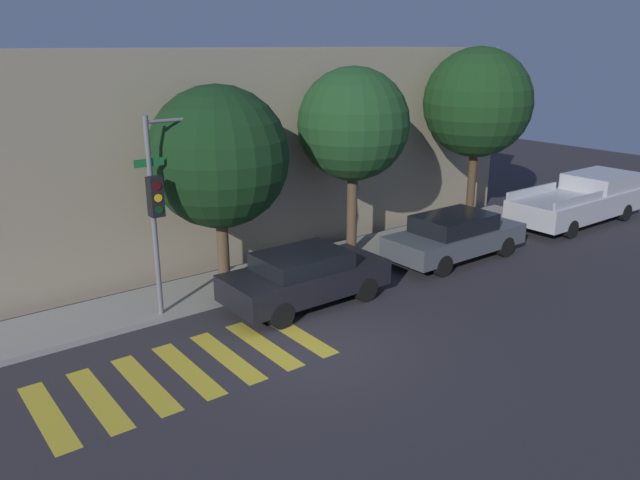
# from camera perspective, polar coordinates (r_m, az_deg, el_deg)

# --- Properties ---
(ground_plane) EXTENTS (60.00, 60.00, 0.00)m
(ground_plane) POSITION_cam_1_polar(r_m,az_deg,el_deg) (13.74, -0.55, -9.85)
(ground_plane) COLOR #2D2B30
(sidewalk) EXTENTS (26.00, 2.07, 0.14)m
(sidewalk) POSITION_cam_1_polar(r_m,az_deg,el_deg) (16.99, -9.15, -4.28)
(sidewalk) COLOR gray
(sidewalk) RESTS_ON ground
(building_row) EXTENTS (26.00, 6.00, 6.18)m
(building_row) POSITION_cam_1_polar(r_m,az_deg,el_deg) (20.11, -15.68, 7.64)
(building_row) COLOR gray
(building_row) RESTS_ON ground
(crosswalk) EXTENTS (5.86, 2.60, 0.00)m
(crosswalk) POSITION_cam_1_polar(r_m,az_deg,el_deg) (13.19, -12.03, -11.53)
(crosswalk) COLOR gold
(crosswalk) RESTS_ON ground
(traffic_light_pole) EXTENTS (2.72, 0.56, 4.83)m
(traffic_light_pole) POSITION_cam_1_polar(r_m,az_deg,el_deg) (14.71, -13.12, 5.22)
(traffic_light_pole) COLOR slate
(traffic_light_pole) RESTS_ON ground
(sedan_near_corner) EXTENTS (4.20, 1.86, 1.38)m
(sedan_near_corner) POSITION_cam_1_polar(r_m,az_deg,el_deg) (15.68, -1.41, -3.32)
(sedan_near_corner) COLOR black
(sedan_near_corner) RESTS_ON ground
(sedan_middle) EXTENTS (4.60, 1.82, 1.43)m
(sedan_middle) POSITION_cam_1_polar(r_m,az_deg,el_deg) (19.34, 12.22, 0.39)
(sedan_middle) COLOR #4C5156
(sedan_middle) RESTS_ON ground
(pickup_truck) EXTENTS (5.78, 2.12, 1.67)m
(pickup_truck) POSITION_cam_1_polar(r_m,az_deg,el_deg) (24.86, 22.79, 3.46)
(pickup_truck) COLOR #BCBCC1
(pickup_truck) RESTS_ON ground
(tree_near_corner) EXTENTS (3.60, 3.60, 5.40)m
(tree_near_corner) POSITION_cam_1_polar(r_m,az_deg,el_deg) (15.98, -9.26, 7.47)
(tree_near_corner) COLOR brown
(tree_near_corner) RESTS_ON ground
(tree_midblock) EXTENTS (3.28, 3.28, 5.73)m
(tree_midblock) POSITION_cam_1_polar(r_m,az_deg,el_deg) (18.38, 3.06, 10.48)
(tree_midblock) COLOR brown
(tree_midblock) RESTS_ON ground
(tree_far_end) EXTENTS (3.69, 3.69, 6.25)m
(tree_far_end) POSITION_cam_1_polar(r_m,az_deg,el_deg) (22.29, 14.20, 12.05)
(tree_far_end) COLOR #4C3823
(tree_far_end) RESTS_ON ground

